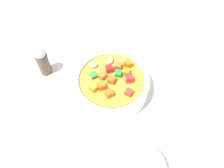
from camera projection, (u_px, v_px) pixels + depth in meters
The scene contains 4 objects.
ground_plane at pixel (112, 92), 59.54cm from camera, with size 140.00×140.00×2.00cm, color silver.
soup_bowl_main at pixel (112, 83), 56.24cm from camera, with size 18.19×18.19×6.70cm.
spoon at pixel (104, 40), 68.13cm from camera, with size 18.13×17.30×0.75cm.
pepper_shaker at pixel (43, 61), 58.37cm from camera, with size 3.19×3.19×8.74cm.
Camera 1 is at (-31.05, -4.38, 49.66)cm, focal length 36.82 mm.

